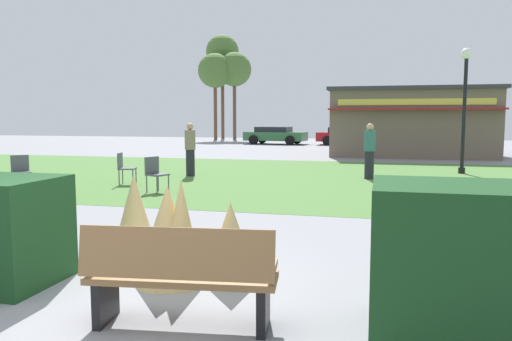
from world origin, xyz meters
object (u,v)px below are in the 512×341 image
at_px(cafe_chair_west, 155,171).
at_px(cafe_chair_center, 124,166).
at_px(lamppost_far, 465,95).
at_px(cafe_chair_north, 21,169).
at_px(park_bench, 181,276).
at_px(person_strolling, 190,149).
at_px(parked_car_west_slot, 275,135).
at_px(person_standing, 370,151).
at_px(tree_right_bg, 215,71).
at_px(parked_car_center_slot, 349,135).
at_px(food_kiosk, 411,122).
at_px(tree_center_bg, 222,52).
at_px(tree_left_bg, 234,70).
at_px(parked_car_east_slot, 428,136).

distance_m(cafe_chair_west, cafe_chair_center, 1.84).
bearing_deg(lamppost_far, cafe_chair_north, -150.08).
distance_m(park_bench, cafe_chair_north, 10.29).
relative_size(cafe_chair_center, person_strolling, 0.53).
bearing_deg(parked_car_west_slot, cafe_chair_north, -94.67).
xyz_separation_m(lamppost_far, cafe_chair_center, (-9.58, -5.27, -2.07)).
height_order(cafe_chair_west, person_standing, person_standing).
height_order(cafe_chair_north, tree_right_bg, tree_right_bg).
xyz_separation_m(cafe_chair_center, parked_car_west_slot, (-0.27, 21.68, 0.12)).
bearing_deg(parked_car_center_slot, cafe_chair_center, -102.42).
relative_size(park_bench, lamppost_far, 0.42).
bearing_deg(food_kiosk, parked_car_west_slot, 135.28).
xyz_separation_m(cafe_chair_center, person_standing, (6.60, 2.98, 0.33)).
bearing_deg(park_bench, tree_center_bg, 107.29).
bearing_deg(person_standing, lamppost_far, -97.98).
height_order(parked_car_west_slot, parked_car_center_slot, same).
xyz_separation_m(tree_left_bg, tree_center_bg, (-1.52, 1.50, 1.65)).
bearing_deg(parked_car_east_slot, tree_right_bg, 162.03).
bearing_deg(cafe_chair_center, tree_right_bg, 103.38).
bearing_deg(tree_left_bg, parked_car_east_slot, -22.18).
bearing_deg(tree_center_bg, cafe_chair_center, -77.44).
xyz_separation_m(park_bench, cafe_chair_west, (-3.80, 7.49, 0.05)).
height_order(person_standing, parked_car_center_slot, person_standing).
relative_size(food_kiosk, cafe_chair_west, 8.71).
xyz_separation_m(food_kiosk, parked_car_east_slot, (1.51, 8.50, -1.00)).
height_order(lamppost_far, parked_car_west_slot, lamppost_far).
relative_size(parked_car_east_slot, tree_center_bg, 0.48).
height_order(parked_car_center_slot, tree_center_bg, tree_center_bg).
xyz_separation_m(lamppost_far, tree_center_bg, (-16.08, 23.95, 4.78)).
height_order(cafe_chair_center, parked_car_east_slot, parked_car_east_slot).
bearing_deg(parked_car_center_slot, lamppost_far, -73.70).
height_order(cafe_chair_west, parked_car_west_slot, parked_car_west_slot).
xyz_separation_m(park_bench, parked_car_center_slot, (-0.49, 30.29, 0.16)).
height_order(cafe_chair_center, tree_right_bg, tree_right_bg).
bearing_deg(cafe_chair_center, lamppost_far, 28.81).
bearing_deg(parked_car_west_slot, lamppost_far, -59.05).
bearing_deg(cafe_chair_west, parked_car_east_slot, 69.88).
bearing_deg(parked_car_center_slot, tree_right_bg, 154.80).
bearing_deg(person_standing, parked_car_center_slot, -39.98).
relative_size(lamppost_far, cafe_chair_center, 4.64).
relative_size(cafe_chair_north, person_standing, 0.53).
height_order(lamppost_far, tree_left_bg, tree_left_bg).
relative_size(cafe_chair_center, parked_car_center_slot, 0.21).
height_order(park_bench, tree_right_bg, tree_right_bg).
distance_m(park_bench, parked_car_west_slot, 30.79).
bearing_deg(parked_car_center_slot, park_bench, -89.08).
distance_m(cafe_chair_west, tree_center_bg, 32.11).
bearing_deg(cafe_chair_west, parked_car_west_slot, 94.35).
height_order(parked_car_east_slot, tree_right_bg, tree_right_bg).
bearing_deg(tree_center_bg, cafe_chair_north, -81.95).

